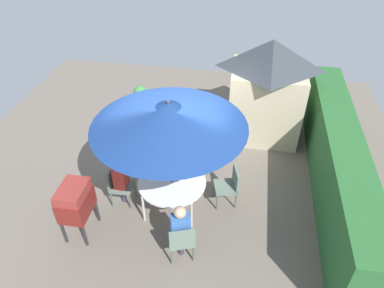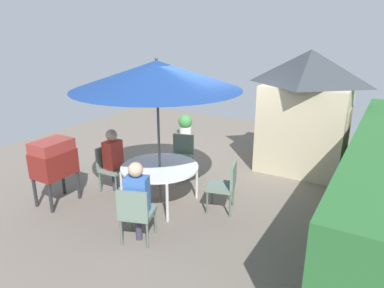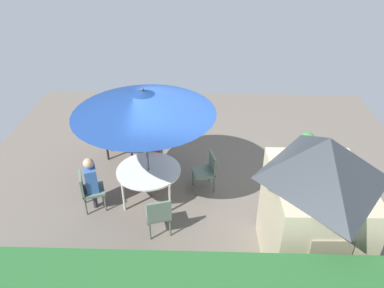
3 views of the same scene
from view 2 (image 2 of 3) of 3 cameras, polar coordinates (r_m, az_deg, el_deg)
name	(u,v)px [view 2 (image 2 of 3)]	position (r m, az deg, el deg)	size (l,w,h in m)	color
ground_plane	(185,180)	(7.46, -1.15, -5.88)	(11.00, 11.00, 0.00)	#6B6056
hedge_backdrop	(373,181)	(6.22, 27.59, -5.44)	(6.26, 0.72, 1.54)	#28602D
garden_shed	(306,110)	(8.07, 18.19, 5.28)	(1.60, 1.93, 2.66)	#C6B793
patio_table	(160,169)	(6.29, -5.32, -4.04)	(1.40, 1.40, 0.72)	white
patio_umbrella	(157,75)	(5.86, -5.81, 11.20)	(2.86, 2.86, 2.64)	#4C4C51
bbq_grill	(53,160)	(6.67, -21.82, -2.38)	(0.71, 0.51, 1.20)	maroon
chair_near_shed	(110,165)	(7.01, -13.27, -3.39)	(0.48, 0.48, 0.90)	slate
chair_far_side	(136,211)	(5.24, -9.22, -10.88)	(0.59, 0.59, 0.90)	slate
chair_toward_hedge	(226,183)	(6.07, 5.58, -6.46)	(0.57, 0.57, 0.90)	slate
chair_toward_house	(182,153)	(7.50, -1.69, -1.44)	(0.57, 0.56, 0.90)	slate
potted_plant_by_shed	(303,133)	(9.58, 17.83, 1.66)	(0.52, 0.52, 0.78)	silver
potted_plant_by_grill	(185,125)	(10.42, -1.11, 3.22)	(0.41, 0.41, 0.64)	silver
person_in_red	(113,153)	(6.86, -12.89, -1.49)	(0.35, 0.25, 1.26)	#CC3D33
person_in_blue	(137,193)	(5.19, -9.05, -7.90)	(0.34, 0.40, 1.26)	#3866B2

